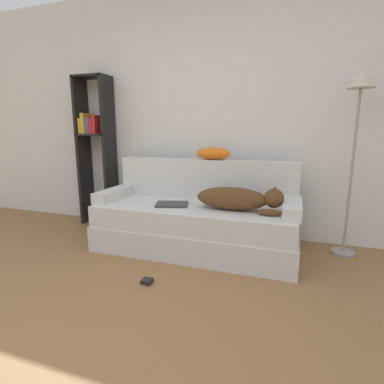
{
  "coord_description": "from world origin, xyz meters",
  "views": [
    {
      "loc": [
        1.05,
        -1.02,
        1.17
      ],
      "look_at": [
        0.17,
        1.56,
        0.6
      ],
      "focal_mm": 28.0,
      "sensor_mm": 36.0,
      "label": 1
    }
  ],
  "objects_px": {
    "couch": "(195,228)",
    "throw_pillow": "(213,154)",
    "bookshelf": "(95,143)",
    "power_adapter": "(147,281)",
    "laptop": "(172,204)",
    "dog": "(238,199)",
    "floor_lamp": "(359,103)"
  },
  "relations": [
    {
      "from": "throw_pillow",
      "to": "bookshelf",
      "type": "height_order",
      "value": "bookshelf"
    },
    {
      "from": "couch",
      "to": "floor_lamp",
      "type": "distance_m",
      "value": 1.85
    },
    {
      "from": "dog",
      "to": "floor_lamp",
      "type": "relative_size",
      "value": 0.46
    },
    {
      "from": "dog",
      "to": "power_adapter",
      "type": "distance_m",
      "value": 1.06
    },
    {
      "from": "dog",
      "to": "bookshelf",
      "type": "relative_size",
      "value": 0.43
    },
    {
      "from": "couch",
      "to": "throw_pillow",
      "type": "xyz_separation_m",
      "value": [
        0.08,
        0.35,
        0.71
      ]
    },
    {
      "from": "throw_pillow",
      "to": "floor_lamp",
      "type": "distance_m",
      "value": 1.39
    },
    {
      "from": "couch",
      "to": "floor_lamp",
      "type": "height_order",
      "value": "floor_lamp"
    },
    {
      "from": "couch",
      "to": "power_adapter",
      "type": "bearing_deg",
      "value": -100.17
    },
    {
      "from": "throw_pillow",
      "to": "couch",
      "type": "bearing_deg",
      "value": -103.04
    },
    {
      "from": "couch",
      "to": "dog",
      "type": "relative_size",
      "value": 2.48
    },
    {
      "from": "couch",
      "to": "bookshelf",
      "type": "relative_size",
      "value": 1.08
    },
    {
      "from": "laptop",
      "to": "bookshelf",
      "type": "relative_size",
      "value": 0.2
    },
    {
      "from": "laptop",
      "to": "floor_lamp",
      "type": "relative_size",
      "value": 0.21
    },
    {
      "from": "floor_lamp",
      "to": "laptop",
      "type": "bearing_deg",
      "value": -165.02
    },
    {
      "from": "floor_lamp",
      "to": "bookshelf",
      "type": "bearing_deg",
      "value": 178.13
    },
    {
      "from": "throw_pillow",
      "to": "bookshelf",
      "type": "xyz_separation_m",
      "value": [
        -1.52,
        0.11,
        0.09
      ]
    },
    {
      "from": "couch",
      "to": "laptop",
      "type": "distance_m",
      "value": 0.33
    },
    {
      "from": "bookshelf",
      "to": "power_adapter",
      "type": "xyz_separation_m",
      "value": [
        1.31,
        -1.22,
        -1.0
      ]
    },
    {
      "from": "dog",
      "to": "bookshelf",
      "type": "bearing_deg",
      "value": 164.92
    },
    {
      "from": "laptop",
      "to": "throw_pillow",
      "type": "xyz_separation_m",
      "value": [
        0.3,
        0.41,
        0.47
      ]
    },
    {
      "from": "couch",
      "to": "floor_lamp",
      "type": "relative_size",
      "value": 1.14
    },
    {
      "from": "dog",
      "to": "laptop",
      "type": "distance_m",
      "value": 0.65
    },
    {
      "from": "dog",
      "to": "throw_pillow",
      "type": "xyz_separation_m",
      "value": [
        -0.35,
        0.4,
        0.37
      ]
    },
    {
      "from": "couch",
      "to": "bookshelf",
      "type": "distance_m",
      "value": 1.71
    },
    {
      "from": "couch",
      "to": "power_adapter",
      "type": "distance_m",
      "value": 0.81
    },
    {
      "from": "couch",
      "to": "laptop",
      "type": "relative_size",
      "value": 5.36
    },
    {
      "from": "couch",
      "to": "power_adapter",
      "type": "xyz_separation_m",
      "value": [
        -0.14,
        -0.77,
        -0.21
      ]
    },
    {
      "from": "bookshelf",
      "to": "power_adapter",
      "type": "distance_m",
      "value": 2.05
    },
    {
      "from": "bookshelf",
      "to": "floor_lamp",
      "type": "xyz_separation_m",
      "value": [
        2.83,
        -0.09,
        0.38
      ]
    },
    {
      "from": "throw_pillow",
      "to": "bookshelf",
      "type": "distance_m",
      "value": 1.53
    },
    {
      "from": "couch",
      "to": "throw_pillow",
      "type": "distance_m",
      "value": 0.79
    }
  ]
}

